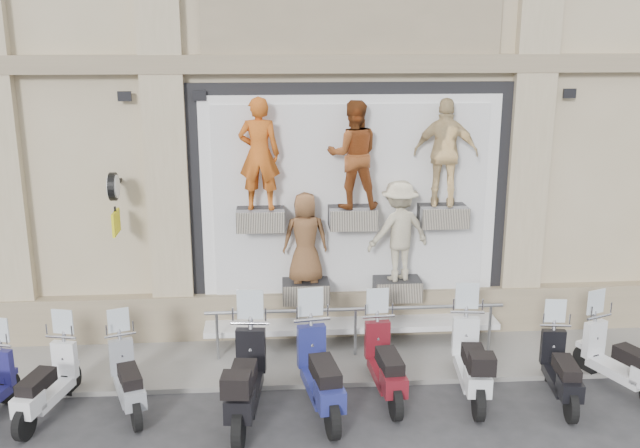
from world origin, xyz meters
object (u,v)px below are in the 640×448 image
(scooter_d, at_px, (245,364))
(scooter_i, at_px, (623,348))
(clock_sign_bracket, at_px, (114,195))
(scooter_g, at_px, (472,347))
(scooter_c, at_px, (127,366))
(scooter_e, at_px, (320,358))
(guard_rail, at_px, (355,333))
(scooter_h, at_px, (562,357))
(scooter_f, at_px, (386,350))
(scooter_b, at_px, (46,371))

(scooter_d, distance_m, scooter_i, 5.69)
(clock_sign_bracket, xyz_separation_m, scooter_g, (5.49, -1.83, -2.01))
(clock_sign_bracket, distance_m, scooter_i, 8.29)
(scooter_c, height_order, scooter_e, scooter_e)
(scooter_e, xyz_separation_m, scooter_g, (2.30, 0.29, -0.04))
(guard_rail, height_order, scooter_h, scooter_h)
(scooter_f, distance_m, scooter_i, 3.61)
(clock_sign_bracket, bearing_deg, scooter_i, -13.73)
(guard_rail, distance_m, scooter_b, 4.86)
(scooter_c, height_order, scooter_g, scooter_g)
(guard_rail, bearing_deg, scooter_g, -40.71)
(scooter_d, relative_size, scooter_g, 1.08)
(clock_sign_bracket, bearing_deg, scooter_c, -78.07)
(scooter_d, height_order, scooter_f, scooter_d)
(clock_sign_bracket, xyz_separation_m, scooter_f, (4.19, -1.77, -2.04))
(scooter_e, bearing_deg, clock_sign_bracket, 137.94)
(clock_sign_bracket, relative_size, scooter_e, 0.50)
(scooter_g, bearing_deg, scooter_d, -166.47)
(scooter_f, bearing_deg, scooter_c, 177.81)
(scooter_e, bearing_deg, scooter_b, 169.38)
(scooter_c, bearing_deg, clock_sign_bracket, 82.52)
(scooter_e, bearing_deg, scooter_g, -1.31)
(scooter_b, xyz_separation_m, scooter_d, (2.83, -0.30, 0.15))
(guard_rail, relative_size, scooter_c, 2.99)
(scooter_b, relative_size, scooter_d, 0.83)
(scooter_d, bearing_deg, scooter_e, 13.78)
(scooter_b, bearing_deg, scooter_c, 18.43)
(guard_rail, relative_size, scooter_e, 2.47)
(scooter_d, bearing_deg, clock_sign_bracket, 139.13)
(scooter_h, bearing_deg, scooter_b, -173.30)
(guard_rail, height_order, scooter_f, scooter_f)
(scooter_e, height_order, scooter_i, scooter_e)
(guard_rail, distance_m, clock_sign_bracket, 4.57)
(scooter_g, distance_m, scooter_h, 1.32)
(scooter_f, bearing_deg, guard_rail, 98.81)
(scooter_b, height_order, scooter_c, scooter_b)
(scooter_g, bearing_deg, guard_rail, 145.53)
(clock_sign_bracket, relative_size, scooter_g, 0.52)
(guard_rail, height_order, scooter_d, scooter_d)
(clock_sign_bracket, height_order, scooter_f, clock_sign_bracket)
(guard_rail, relative_size, scooter_i, 2.80)
(scooter_g, height_order, scooter_h, scooter_g)
(scooter_i, bearing_deg, scooter_g, 156.69)
(clock_sign_bracket, bearing_deg, scooter_d, -46.96)
(scooter_f, bearing_deg, scooter_b, 178.50)
(scooter_b, height_order, scooter_e, scooter_e)
(clock_sign_bracket, bearing_deg, guard_rail, -6.84)
(scooter_b, relative_size, scooter_e, 0.85)
(scooter_c, bearing_deg, scooter_h, -21.23)
(scooter_b, xyz_separation_m, scooter_i, (8.51, 0.07, 0.03))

